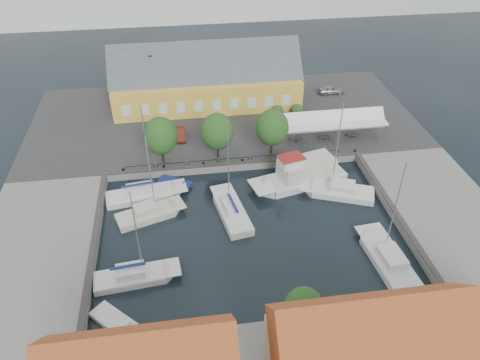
{
  "coord_description": "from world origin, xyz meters",
  "views": [
    {
      "loc": [
        -6.53,
        -38.66,
        34.29
      ],
      "look_at": [
        0.0,
        6.0,
        1.5
      ],
      "focal_mm": 35.0,
      "sensor_mm": 36.0,
      "label": 1
    }
  ],
  "objects_px": {
    "warehouse": "(202,81)",
    "tent_canopy": "(334,121)",
    "east_boat_c": "(388,261)",
    "west_boat_d": "(135,277)",
    "launch_sw": "(114,322)",
    "launch_nw": "(174,184)",
    "car_red": "(181,134)",
    "west_boat_a": "(145,195)",
    "west_boat_b": "(149,215)",
    "trawler": "(301,176)",
    "east_boat_a": "(338,192)",
    "car_silver": "(331,90)",
    "center_sailboat": "(232,212)"
  },
  "relations": [
    {
      "from": "warehouse",
      "to": "tent_canopy",
      "type": "distance_m",
      "value": 21.63
    },
    {
      "from": "east_boat_c",
      "to": "west_boat_d",
      "type": "xyz_separation_m",
      "value": [
        -24.98,
        1.4,
        0.01
      ]
    },
    {
      "from": "launch_sw",
      "to": "launch_nw",
      "type": "xyz_separation_m",
      "value": [
        5.85,
        19.73,
        -0.0
      ]
    },
    {
      "from": "warehouse",
      "to": "car_red",
      "type": "bearing_deg",
      "value": -110.53
    },
    {
      "from": "car_red",
      "to": "warehouse",
      "type": "bearing_deg",
      "value": 69.29
    },
    {
      "from": "west_boat_a",
      "to": "warehouse",
      "type": "bearing_deg",
      "value": 68.21
    },
    {
      "from": "car_red",
      "to": "west_boat_a",
      "type": "relative_size",
      "value": 0.29
    },
    {
      "from": "tent_canopy",
      "to": "east_boat_c",
      "type": "xyz_separation_m",
      "value": [
        -1.07,
        -22.57,
        -3.43
      ]
    },
    {
      "from": "launch_nw",
      "to": "west_boat_b",
      "type": "bearing_deg",
      "value": -117.63
    },
    {
      "from": "trawler",
      "to": "launch_nw",
      "type": "distance_m",
      "value": 15.68
    },
    {
      "from": "west_boat_d",
      "to": "launch_nw",
      "type": "xyz_separation_m",
      "value": [
        4.18,
        14.91,
        -0.18
      ]
    },
    {
      "from": "east_boat_a",
      "to": "launch_nw",
      "type": "bearing_deg",
      "value": 166.38
    },
    {
      "from": "car_silver",
      "to": "east_boat_c",
      "type": "height_order",
      "value": "east_boat_c"
    },
    {
      "from": "east_boat_a",
      "to": "launch_sw",
      "type": "distance_m",
      "value": 29.4
    },
    {
      "from": "launch_sw",
      "to": "car_silver",
      "type": "bearing_deg",
      "value": 51.26
    },
    {
      "from": "launch_sw",
      "to": "launch_nw",
      "type": "bearing_deg",
      "value": 73.49
    },
    {
      "from": "center_sailboat",
      "to": "launch_sw",
      "type": "relative_size",
      "value": 2.59
    },
    {
      "from": "east_boat_c",
      "to": "launch_nw",
      "type": "relative_size",
      "value": 2.71
    },
    {
      "from": "car_red",
      "to": "trawler",
      "type": "relative_size",
      "value": 0.29
    },
    {
      "from": "west_boat_a",
      "to": "launch_sw",
      "type": "bearing_deg",
      "value": -97.36
    },
    {
      "from": "center_sailboat",
      "to": "launch_sw",
      "type": "bearing_deg",
      "value": -132.81
    },
    {
      "from": "west_boat_d",
      "to": "launch_sw",
      "type": "relative_size",
      "value": 2.36
    },
    {
      "from": "warehouse",
      "to": "launch_nw",
      "type": "xyz_separation_m",
      "value": [
        -5.26,
        -20.12,
        -4.34
      ]
    },
    {
      "from": "east_boat_c",
      "to": "launch_nw",
      "type": "height_order",
      "value": "east_boat_c"
    },
    {
      "from": "tent_canopy",
      "to": "launch_sw",
      "type": "distance_m",
      "value": 38.17
    },
    {
      "from": "center_sailboat",
      "to": "west_boat_b",
      "type": "relative_size",
      "value": 1.14
    },
    {
      "from": "warehouse",
      "to": "center_sailboat",
      "type": "bearing_deg",
      "value": -87.89
    },
    {
      "from": "car_red",
      "to": "launch_nw",
      "type": "distance_m",
      "value": 9.72
    },
    {
      "from": "center_sailboat",
      "to": "west_boat_d",
      "type": "relative_size",
      "value": 1.09
    },
    {
      "from": "west_boat_b",
      "to": "east_boat_c",
      "type": "bearing_deg",
      "value": -24.14
    },
    {
      "from": "warehouse",
      "to": "trawler",
      "type": "bearing_deg",
      "value": -64.89
    },
    {
      "from": "warehouse",
      "to": "center_sailboat",
      "type": "xyz_separation_m",
      "value": [
        0.99,
        -26.79,
        -4.06
      ]
    },
    {
      "from": "center_sailboat",
      "to": "launch_nw",
      "type": "xyz_separation_m",
      "value": [
        -6.25,
        6.67,
        -0.27
      ]
    },
    {
      "from": "center_sailboat",
      "to": "west_boat_d",
      "type": "xyz_separation_m",
      "value": [
        -10.43,
        -8.24,
        -0.09
      ]
    },
    {
      "from": "trawler",
      "to": "launch_sw",
      "type": "xyz_separation_m",
      "value": [
        -21.4,
        -17.91,
        -0.93
      ]
    },
    {
      "from": "car_red",
      "to": "west_boat_d",
      "type": "bearing_deg",
      "value": -102.82
    },
    {
      "from": "warehouse",
      "to": "east_boat_c",
      "type": "height_order",
      "value": "east_boat_c"
    },
    {
      "from": "car_silver",
      "to": "tent_canopy",
      "type": "bearing_deg",
      "value": 164.04
    },
    {
      "from": "warehouse",
      "to": "launch_nw",
      "type": "distance_m",
      "value": 21.25
    },
    {
      "from": "car_silver",
      "to": "east_boat_a",
      "type": "bearing_deg",
      "value": 165.93
    },
    {
      "from": "tent_canopy",
      "to": "west_boat_a",
      "type": "xyz_separation_m",
      "value": [
        -25.41,
        -8.2,
        -3.41
      ]
    },
    {
      "from": "car_silver",
      "to": "west_boat_d",
      "type": "distance_m",
      "value": 46.2
    },
    {
      "from": "tent_canopy",
      "to": "car_red",
      "type": "height_order",
      "value": "tent_canopy"
    },
    {
      "from": "trawler",
      "to": "launch_sw",
      "type": "relative_size",
      "value": 2.67
    },
    {
      "from": "west_boat_d",
      "to": "launch_sw",
      "type": "height_order",
      "value": "west_boat_d"
    },
    {
      "from": "warehouse",
      "to": "east_boat_a",
      "type": "relative_size",
      "value": 2.28
    },
    {
      "from": "east_boat_a",
      "to": "west_boat_b",
      "type": "bearing_deg",
      "value": -177.55
    },
    {
      "from": "tent_canopy",
      "to": "west_boat_a",
      "type": "relative_size",
      "value": 1.11
    },
    {
      "from": "east_boat_c",
      "to": "west_boat_a",
      "type": "distance_m",
      "value": 28.27
    },
    {
      "from": "car_silver",
      "to": "east_boat_c",
      "type": "xyz_separation_m",
      "value": [
        -5.24,
        -36.32,
        -1.43
      ]
    }
  ]
}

